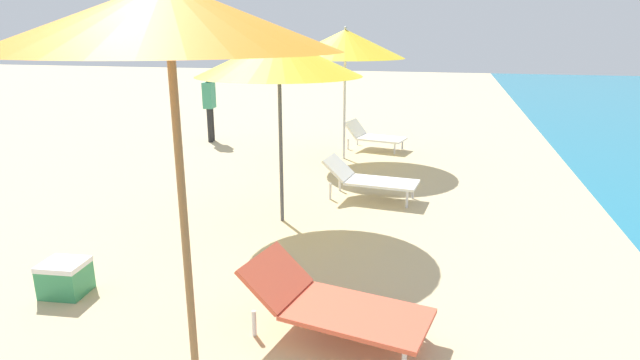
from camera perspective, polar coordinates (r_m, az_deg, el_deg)
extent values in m
cylinder|color=olive|center=(3.27, -14.68, -7.77)|extent=(0.05, 0.05, 2.39)
cone|color=orange|center=(3.00, -16.61, 17.06)|extent=(1.92, 1.92, 0.37)
cube|color=#D8593F|center=(4.36, 4.25, -14.74)|extent=(1.26, 0.88, 0.04)
cube|color=#D8593F|center=(4.57, -4.94, -10.69)|extent=(0.53, 0.74, 0.35)
cylinder|color=silver|center=(4.56, 11.43, -15.60)|extent=(0.04, 0.04, 0.23)
cylinder|color=silver|center=(4.96, -3.74, -12.47)|extent=(0.04, 0.04, 0.23)
cylinder|color=silver|center=(4.53, -7.36, -15.56)|extent=(0.04, 0.04, 0.23)
cylinder|color=#4C4C51|center=(6.79, -4.38, 3.23)|extent=(0.05, 0.05, 1.96)
cone|color=yellow|center=(6.63, -4.61, 13.54)|extent=(2.13, 2.13, 0.48)
sphere|color=#4C4C51|center=(6.62, -4.67, 15.86)|extent=(0.06, 0.06, 0.06)
cube|color=white|center=(7.88, 6.94, -0.27)|extent=(1.12, 0.68, 0.04)
cube|color=white|center=(8.01, 2.05, 1.40)|extent=(0.42, 0.61, 0.33)
cylinder|color=silver|center=(8.07, 10.31, -1.14)|extent=(0.04, 0.04, 0.26)
cylinder|color=silver|center=(7.62, 9.68, -2.15)|extent=(0.04, 0.04, 0.26)
cylinder|color=silver|center=(8.33, 2.21, -0.33)|extent=(0.04, 0.04, 0.26)
cylinder|color=silver|center=(7.90, 1.15, -1.25)|extent=(0.04, 0.04, 0.26)
cylinder|color=silver|center=(10.34, 2.74, 7.85)|extent=(0.05, 0.05, 2.01)
cone|color=yellow|center=(10.24, 2.84, 14.94)|extent=(2.33, 2.33, 0.54)
sphere|color=silver|center=(10.24, 2.86, 16.63)|extent=(0.06, 0.06, 0.06)
cube|color=white|center=(11.31, 6.91, 4.61)|extent=(1.09, 0.83, 0.04)
cube|color=white|center=(11.50, 3.98, 5.78)|extent=(0.43, 0.69, 0.34)
cylinder|color=silver|center=(11.47, 9.18, 3.98)|extent=(0.04, 0.04, 0.24)
cylinder|color=silver|center=(10.97, 8.32, 3.46)|extent=(0.04, 0.04, 0.24)
cylinder|color=silver|center=(11.83, 4.21, 4.50)|extent=(0.04, 0.04, 0.24)
cylinder|color=silver|center=(11.34, 3.16, 4.02)|extent=(0.04, 0.04, 0.24)
cylinder|color=#262628|center=(12.48, -11.98, 6.11)|extent=(0.11, 0.11, 0.79)
cylinder|color=#262628|center=(12.32, -12.21, 5.97)|extent=(0.11, 0.11, 0.79)
cube|color=#3F9972|center=(12.30, -12.28, 9.23)|extent=(0.27, 0.39, 0.60)
sphere|color=beige|center=(12.26, -12.40, 11.11)|extent=(0.22, 0.22, 0.22)
cube|color=#338C59|center=(5.70, -26.53, -9.98)|extent=(0.44, 0.40, 0.29)
cube|color=white|center=(5.63, -26.75, -8.41)|extent=(0.45, 0.41, 0.05)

